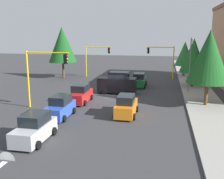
% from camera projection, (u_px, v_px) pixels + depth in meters
% --- Properties ---
extents(ground_plane, '(120.00, 120.00, 0.00)m').
position_uv_depth(ground_plane, '(112.00, 97.00, 31.43)').
color(ground_plane, '#353538').
extents(sidewalk_kerb, '(80.00, 4.00, 0.15)m').
position_uv_depth(sidewalk_kerb, '(198.00, 91.00, 34.15)').
color(sidewalk_kerb, gray).
rests_on(sidewalk_kerb, ground).
extents(lane_arrow_near, '(2.40, 1.10, 1.10)m').
position_uv_depth(lane_arrow_near, '(47.00, 128.00, 20.99)').
color(lane_arrow_near, silver).
rests_on(lane_arrow_near, ground).
extents(lane_arrow_mid, '(2.40, 1.10, 1.10)m').
position_uv_depth(lane_arrow_mid, '(2.00, 164.00, 15.25)').
color(lane_arrow_mid, silver).
rests_on(lane_arrow_mid, ground).
extents(traffic_signal_far_right, '(0.36, 4.59, 5.37)m').
position_uv_depth(traffic_signal_far_right, '(96.00, 55.00, 45.14)').
color(traffic_signal_far_right, yellow).
rests_on(traffic_signal_far_right, ground).
extents(traffic_signal_far_left, '(0.36, 4.59, 5.44)m').
position_uv_depth(traffic_signal_far_left, '(162.00, 56.00, 42.92)').
color(traffic_signal_far_left, yellow).
rests_on(traffic_signal_far_left, ground).
extents(traffic_signal_near_right, '(0.36, 4.59, 5.81)m').
position_uv_depth(traffic_signal_near_right, '(44.00, 68.00, 25.94)').
color(traffic_signal_near_right, yellow).
rests_on(traffic_signal_near_right, ground).
extents(street_lamp_curbside, '(2.15, 0.28, 7.00)m').
position_uv_depth(street_lamp_curbside, '(190.00, 60.00, 32.17)').
color(street_lamp_curbside, slate).
rests_on(street_lamp_curbside, ground).
extents(tree_opposite_side, '(4.71, 4.71, 8.63)m').
position_uv_depth(tree_opposite_side, '(62.00, 45.00, 43.87)').
color(tree_opposite_side, brown).
rests_on(tree_opposite_side, ground).
extents(tree_roadside_near, '(4.34, 4.34, 7.94)m').
position_uv_depth(tree_roadside_near, '(209.00, 57.00, 26.36)').
color(tree_roadside_near, brown).
rests_on(tree_roadside_near, ground).
extents(tree_roadside_far, '(3.37, 3.37, 6.13)m').
position_uv_depth(tree_roadside_far, '(185.00, 54.00, 45.97)').
color(tree_roadside_far, brown).
rests_on(tree_roadside_far, ground).
extents(tree_roadside_mid, '(3.77, 3.77, 6.86)m').
position_uv_depth(tree_roadside_mid, '(194.00, 56.00, 36.19)').
color(tree_roadside_mid, brown).
rests_on(tree_roadside_mid, ground).
extents(delivery_van_black, '(2.22, 4.80, 2.77)m').
position_uv_depth(delivery_van_black, '(117.00, 83.00, 33.02)').
color(delivery_van_black, black).
rests_on(delivery_van_black, ground).
extents(car_green, '(4.04, 2.03, 1.98)m').
position_uv_depth(car_green, '(139.00, 80.00, 37.31)').
color(car_green, '#1E7238').
rests_on(car_green, ground).
extents(car_blue, '(3.98, 1.98, 1.98)m').
position_uv_depth(car_blue, '(60.00, 107.00, 23.73)').
color(car_blue, blue).
rests_on(car_blue, ground).
extents(car_orange, '(4.09, 1.98, 1.98)m').
position_uv_depth(car_orange, '(126.00, 106.00, 24.17)').
color(car_orange, orange).
rests_on(car_orange, ground).
extents(car_red, '(4.16, 2.07, 1.98)m').
position_uv_depth(car_red, '(80.00, 94.00, 28.85)').
color(car_red, red).
rests_on(car_red, ground).
extents(car_silver, '(4.13, 2.02, 1.98)m').
position_uv_depth(car_silver, '(35.00, 128.00, 18.47)').
color(car_silver, '#B2B5BA').
rests_on(car_silver, ground).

